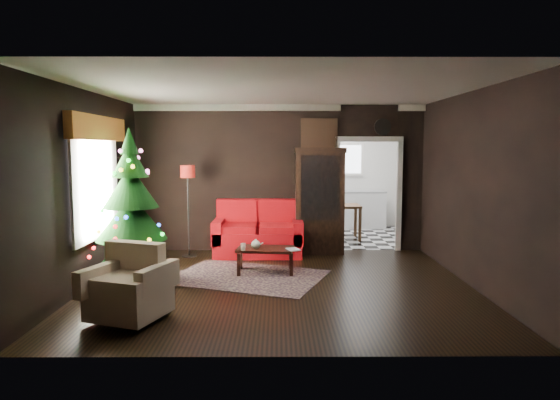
{
  "coord_description": "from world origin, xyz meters",
  "views": [
    {
      "loc": [
        -0.04,
        -7.08,
        1.99
      ],
      "look_at": [
        0.0,
        0.9,
        1.15
      ],
      "focal_mm": 32.05,
      "sensor_mm": 36.0,
      "label": 1
    }
  ],
  "objects_px": {
    "curio_cabinet": "(319,203)",
    "teapot": "(256,244)",
    "kitchen_table": "(343,222)",
    "loveseat": "(258,228)",
    "floor_lamp": "(188,211)",
    "wall_clock": "(382,127)",
    "christmas_tree": "(131,213)",
    "coffee_table": "(265,260)",
    "armchair": "(129,281)"
  },
  "relations": [
    {
      "from": "curio_cabinet",
      "to": "coffee_table",
      "type": "height_order",
      "value": "curio_cabinet"
    },
    {
      "from": "loveseat",
      "to": "teapot",
      "type": "distance_m",
      "value": 1.45
    },
    {
      "from": "floor_lamp",
      "to": "christmas_tree",
      "type": "bearing_deg",
      "value": -104.09
    },
    {
      "from": "curio_cabinet",
      "to": "teapot",
      "type": "relative_size",
      "value": 11.73
    },
    {
      "from": "christmas_tree",
      "to": "teapot",
      "type": "distance_m",
      "value": 1.93
    },
    {
      "from": "floor_lamp",
      "to": "christmas_tree",
      "type": "relative_size",
      "value": 0.73
    },
    {
      "from": "kitchen_table",
      "to": "coffee_table",
      "type": "bearing_deg",
      "value": -118.62
    },
    {
      "from": "kitchen_table",
      "to": "armchair",
      "type": "bearing_deg",
      "value": -121.3
    },
    {
      "from": "christmas_tree",
      "to": "wall_clock",
      "type": "bearing_deg",
      "value": 30.44
    },
    {
      "from": "armchair",
      "to": "wall_clock",
      "type": "height_order",
      "value": "wall_clock"
    },
    {
      "from": "curio_cabinet",
      "to": "floor_lamp",
      "type": "relative_size",
      "value": 1.13
    },
    {
      "from": "christmas_tree",
      "to": "wall_clock",
      "type": "height_order",
      "value": "wall_clock"
    },
    {
      "from": "kitchen_table",
      "to": "floor_lamp",
      "type": "bearing_deg",
      "value": -150.24
    },
    {
      "from": "wall_clock",
      "to": "coffee_table",
      "type": "bearing_deg",
      "value": -141.4
    },
    {
      "from": "coffee_table",
      "to": "kitchen_table",
      "type": "height_order",
      "value": "kitchen_table"
    },
    {
      "from": "loveseat",
      "to": "floor_lamp",
      "type": "relative_size",
      "value": 1.01
    },
    {
      "from": "teapot",
      "to": "coffee_table",
      "type": "bearing_deg",
      "value": 36.15
    },
    {
      "from": "floor_lamp",
      "to": "wall_clock",
      "type": "bearing_deg",
      "value": 7.93
    },
    {
      "from": "loveseat",
      "to": "armchair",
      "type": "height_order",
      "value": "loveseat"
    },
    {
      "from": "teapot",
      "to": "christmas_tree",
      "type": "bearing_deg",
      "value": -162.54
    },
    {
      "from": "wall_clock",
      "to": "floor_lamp",
      "type": "bearing_deg",
      "value": -172.07
    },
    {
      "from": "christmas_tree",
      "to": "kitchen_table",
      "type": "relative_size",
      "value": 3.06
    },
    {
      "from": "teapot",
      "to": "wall_clock",
      "type": "height_order",
      "value": "wall_clock"
    },
    {
      "from": "floor_lamp",
      "to": "wall_clock",
      "type": "height_order",
      "value": "wall_clock"
    },
    {
      "from": "curio_cabinet",
      "to": "teapot",
      "type": "distance_m",
      "value": 2.07
    },
    {
      "from": "armchair",
      "to": "wall_clock",
      "type": "bearing_deg",
      "value": 66.81
    },
    {
      "from": "curio_cabinet",
      "to": "coffee_table",
      "type": "xyz_separation_m",
      "value": [
        -0.98,
        -1.56,
        -0.74
      ]
    },
    {
      "from": "armchair",
      "to": "kitchen_table",
      "type": "distance_m",
      "value": 6.06
    },
    {
      "from": "floor_lamp",
      "to": "coffee_table",
      "type": "relative_size",
      "value": 1.91
    },
    {
      "from": "armchair",
      "to": "teapot",
      "type": "distance_m",
      "value": 2.48
    },
    {
      "from": "christmas_tree",
      "to": "teapot",
      "type": "relative_size",
      "value": 14.18
    },
    {
      "from": "armchair",
      "to": "coffee_table",
      "type": "bearing_deg",
      "value": 75.36
    },
    {
      "from": "floor_lamp",
      "to": "wall_clock",
      "type": "xyz_separation_m",
      "value": [
        3.62,
        0.5,
        1.55
      ]
    },
    {
      "from": "curio_cabinet",
      "to": "coffee_table",
      "type": "bearing_deg",
      "value": -122.18
    },
    {
      "from": "floor_lamp",
      "to": "kitchen_table",
      "type": "height_order",
      "value": "floor_lamp"
    },
    {
      "from": "loveseat",
      "to": "kitchen_table",
      "type": "relative_size",
      "value": 2.27
    },
    {
      "from": "armchair",
      "to": "loveseat",
      "type": "bearing_deg",
      "value": 89.18
    },
    {
      "from": "coffee_table",
      "to": "kitchen_table",
      "type": "bearing_deg",
      "value": 61.38
    },
    {
      "from": "coffee_table",
      "to": "armchair",
      "type": "bearing_deg",
      "value": -124.73
    },
    {
      "from": "floor_lamp",
      "to": "christmas_tree",
      "type": "height_order",
      "value": "christmas_tree"
    },
    {
      "from": "loveseat",
      "to": "christmas_tree",
      "type": "bearing_deg",
      "value": -131.01
    },
    {
      "from": "loveseat",
      "to": "kitchen_table",
      "type": "xyz_separation_m",
      "value": [
        1.8,
        1.65,
        -0.12
      ]
    },
    {
      "from": "armchair",
      "to": "curio_cabinet",
      "type": "bearing_deg",
      "value": 76.41
    },
    {
      "from": "loveseat",
      "to": "coffee_table",
      "type": "xyz_separation_m",
      "value": [
        0.17,
        -1.34,
        -0.29
      ]
    },
    {
      "from": "teapot",
      "to": "kitchen_table",
      "type": "distance_m",
      "value": 3.58
    },
    {
      "from": "loveseat",
      "to": "christmas_tree",
      "type": "distance_m",
      "value": 2.71
    },
    {
      "from": "wall_clock",
      "to": "kitchen_table",
      "type": "relative_size",
      "value": 0.43
    },
    {
      "from": "kitchen_table",
      "to": "curio_cabinet",
      "type": "bearing_deg",
      "value": -114.44
    },
    {
      "from": "loveseat",
      "to": "coffee_table",
      "type": "height_order",
      "value": "loveseat"
    },
    {
      "from": "coffee_table",
      "to": "loveseat",
      "type": "bearing_deg",
      "value": 97.06
    }
  ]
}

